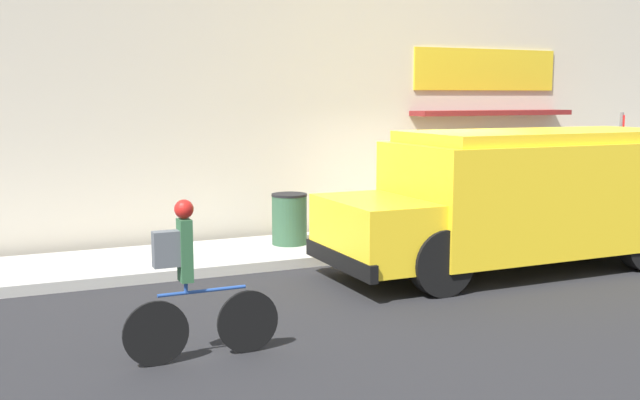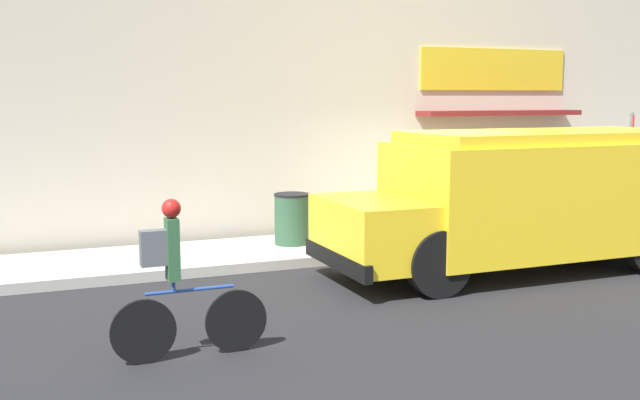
% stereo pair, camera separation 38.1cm
% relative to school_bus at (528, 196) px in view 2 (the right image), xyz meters
% --- Properties ---
extents(ground_plane, '(70.00, 70.00, 0.00)m').
position_rel_school_bus_xyz_m(ground_plane, '(-0.79, 1.39, -1.15)').
color(ground_plane, '#232326').
extents(sidewalk, '(28.00, 2.07, 0.16)m').
position_rel_school_bus_xyz_m(sidewalk, '(-0.79, 2.43, -1.07)').
color(sidewalk, '#ADAAA3').
rests_on(sidewalk, ground_plane).
extents(storefront, '(15.86, 0.76, 5.21)m').
position_rel_school_bus_xyz_m(storefront, '(-0.73, 3.78, 1.46)').
color(storefront, beige).
rests_on(storefront, ground_plane).
extents(school_bus, '(6.04, 2.60, 2.16)m').
position_rel_school_bus_xyz_m(school_bus, '(0.00, 0.00, 0.00)').
color(school_bus, yellow).
rests_on(school_bus, ground_plane).
extents(cyclist, '(1.64, 0.20, 1.67)m').
position_rel_school_bus_xyz_m(cyclist, '(-5.85, -1.96, -0.36)').
color(cyclist, black).
rests_on(cyclist, ground_plane).
extents(stop_sign_post, '(0.45, 0.45, 2.21)m').
position_rel_school_bus_xyz_m(stop_sign_post, '(3.99, 1.98, 0.49)').
color(stop_sign_post, slate).
rests_on(stop_sign_post, sidewalk).
extents(trash_bin, '(0.61, 0.61, 0.88)m').
position_rel_school_bus_xyz_m(trash_bin, '(-2.96, 2.55, -0.55)').
color(trash_bin, '#2D5138').
rests_on(trash_bin, sidewalk).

